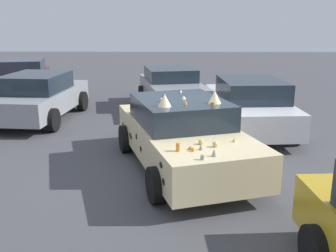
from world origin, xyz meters
The scene contains 6 objects.
ground_plane centered at (0.00, 0.00, 0.00)m, with size 60.00×60.00×0.00m, color #47474C.
art_car_decorated centered at (0.03, 0.01, 0.72)m, with size 4.73×3.06×1.66m.
parked_sedan_far_right centered at (3.99, 4.25, 0.72)m, with size 4.27×2.23×1.42m.
parked_sedan_row_back_center centered at (5.64, 0.26, 0.70)m, with size 4.32×2.57×1.37m.
parked_sedan_behind_right centered at (7.82, 6.23, 0.71)m, with size 4.80×2.71×1.42m.
parked_sedan_far_left centered at (2.94, -1.86, 0.72)m, with size 4.57×2.20×1.44m.
Camera 1 is at (-7.58, 0.18, 2.97)m, focal length 41.78 mm.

